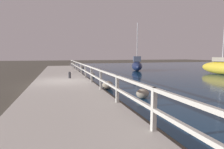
% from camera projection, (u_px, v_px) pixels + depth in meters
% --- Properties ---
extents(ground_plane, '(120.00, 120.00, 0.00)m').
position_uv_depth(ground_plane, '(63.00, 84.00, 11.72)').
color(ground_plane, '#4C473D').
extents(dock_walkway, '(3.68, 36.00, 0.23)m').
position_uv_depth(dock_walkway, '(63.00, 82.00, 11.71)').
color(dock_walkway, beige).
rests_on(dock_walkway, ground).
extents(railing, '(0.10, 32.50, 0.99)m').
position_uv_depth(railing, '(88.00, 70.00, 12.14)').
color(railing, beige).
rests_on(railing, dock_walkway).
extents(boulder_downstream, '(0.63, 0.57, 0.47)m').
position_uv_depth(boulder_downstream, '(108.00, 85.00, 9.95)').
color(boulder_downstream, gray).
rests_on(boulder_downstream, ground).
extents(boulder_far_strip, '(0.58, 0.52, 0.43)m').
position_uv_depth(boulder_far_strip, '(143.00, 94.00, 7.80)').
color(boulder_far_strip, gray).
rests_on(boulder_far_strip, ground).
extents(boulder_water_edge, '(0.41, 0.37, 0.31)m').
position_uv_depth(boulder_water_edge, '(93.00, 75.00, 16.14)').
color(boulder_water_edge, gray).
rests_on(boulder_water_edge, ground).
extents(boulder_upstream, '(0.59, 0.53, 0.44)m').
position_uv_depth(boulder_upstream, '(82.00, 68.00, 24.44)').
color(boulder_upstream, gray).
rests_on(boulder_upstream, ground).
extents(mooring_bollard, '(0.20, 0.20, 0.49)m').
position_uv_depth(mooring_bollard, '(70.00, 75.00, 13.02)').
color(mooring_bollard, '#333338').
rests_on(mooring_bollard, dock_walkway).
extents(sailboat_navy, '(2.69, 4.55, 5.93)m').
position_uv_depth(sailboat_navy, '(137.00, 65.00, 22.11)').
color(sailboat_navy, '#192347').
rests_on(sailboat_navy, water_surface).
extents(sailboat_yellow, '(1.63, 4.70, 6.51)m').
position_uv_depth(sailboat_yellow, '(222.00, 67.00, 17.73)').
color(sailboat_yellow, gold).
rests_on(sailboat_yellow, water_surface).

